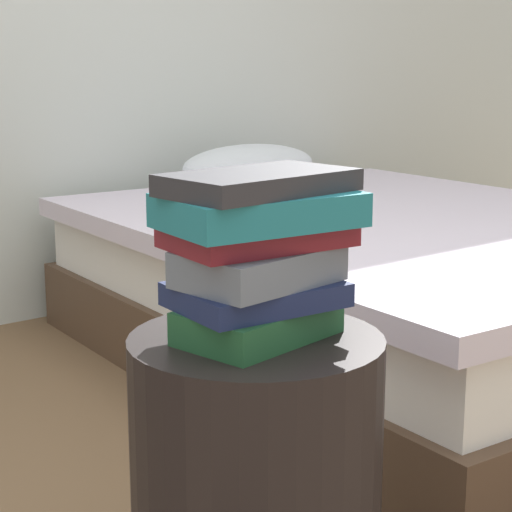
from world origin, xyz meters
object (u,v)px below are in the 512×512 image
Objects in this scene: book_maroon at (258,235)px; book_forest at (260,322)px; bed at (390,287)px; side_table at (256,490)px; book_navy at (259,294)px; book_teal at (258,210)px; book_charcoal at (257,183)px; book_slate at (257,266)px.

book_forest is at bearing -112.51° from book_maroon.
bed is 1.48m from side_table.
book_teal is at bearing -135.66° from book_navy.
bed is 7.37× the size of book_charcoal.
book_maroon is at bearing -141.10° from bed.
bed is at bearing 25.29° from book_forest.
book_slate is 0.05m from book_maroon.
book_maroon is 0.09m from book_charcoal.
book_charcoal is (-0.01, -0.00, 0.22)m from book_forest.
bed is 7.84× the size of book_maroon.
book_slate is (-0.01, -0.00, 0.05)m from book_navy.
book_maroon is at bearing 39.01° from side_table.
side_table is 0.50m from book_charcoal.
book_slate is at bearing 60.59° from book_teal.
book_slate is (-0.01, -0.00, 0.09)m from book_forest.
book_forest is at bearing -77.05° from book_navy.
book_maroon is (-1.20, -0.84, 0.44)m from bed.
book_charcoal reaches higher than book_teal.
side_table is 1.79× the size of book_teal.
book_teal is at bearing -140.88° from bed.
book_maroon reaches higher than book_forest.
book_maroon is at bearing 56.04° from book_teal.
side_table is at bearing 63.25° from book_slate.
book_slate is at bearing 20.78° from book_charcoal.
book_charcoal is (-0.00, -0.01, 0.50)m from side_table.
book_navy is (-1.21, -0.85, 0.35)m from bed.
book_charcoal reaches higher than book_navy.
book_charcoal is (-0.01, -0.02, 0.08)m from book_maroon.
bed reaches higher than book_navy.
book_navy is at bearing 45.72° from book_teal.
book_slate reaches higher than book_navy.
book_forest is at bearing 12.10° from book_charcoal.
book_forest is (0.00, -0.01, 0.28)m from side_table.
book_charcoal is (-0.01, -0.00, 0.17)m from book_navy.
book_forest is 0.04m from book_navy.
book_teal is at bearing -59.17° from book_charcoal.
side_table is 0.28m from book_forest.
book_teal is at bearing -165.69° from book_forest.
book_slate is 0.82× the size of book_charcoal.
book_teal is at bearing -124.72° from book_maroon.
book_maroon is (0.01, 0.01, 0.04)m from book_slate.
book_slate is at bearing -140.63° from book_navy.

